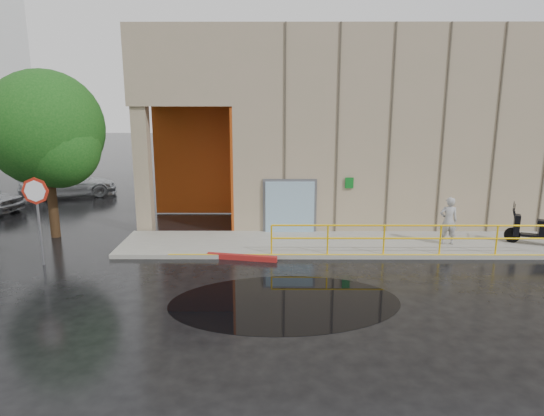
{
  "coord_description": "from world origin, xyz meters",
  "views": [
    {
      "loc": [
        -0.41,
        -12.54,
        5.39
      ],
      "look_at": [
        -0.48,
        3.0,
        1.78
      ],
      "focal_mm": 32.0,
      "sensor_mm": 36.0,
      "label": 1
    }
  ],
  "objects_px": {
    "red_curb": "(242,257)",
    "tree_near": "(48,133)",
    "person": "(448,221)",
    "stop_sign": "(37,203)",
    "scooter": "(536,222)",
    "car_c": "(68,184)"
  },
  "relations": [
    {
      "from": "scooter",
      "to": "stop_sign",
      "type": "height_order",
      "value": "stop_sign"
    },
    {
      "from": "scooter",
      "to": "red_curb",
      "type": "height_order",
      "value": "scooter"
    },
    {
      "from": "scooter",
      "to": "car_c",
      "type": "distance_m",
      "value": 22.53
    },
    {
      "from": "person",
      "to": "car_c",
      "type": "relative_size",
      "value": 0.35
    },
    {
      "from": "person",
      "to": "tree_near",
      "type": "xyz_separation_m",
      "value": [
        -14.66,
        1.28,
        3.01
      ]
    },
    {
      "from": "scooter",
      "to": "tree_near",
      "type": "height_order",
      "value": "tree_near"
    },
    {
      "from": "stop_sign",
      "to": "tree_near",
      "type": "bearing_deg",
      "value": 128.97
    },
    {
      "from": "tree_near",
      "to": "red_curb",
      "type": "bearing_deg",
      "value": -19.77
    },
    {
      "from": "car_c",
      "to": "red_curb",
      "type": "bearing_deg",
      "value": -156.83
    },
    {
      "from": "red_curb",
      "to": "tree_near",
      "type": "height_order",
      "value": "tree_near"
    },
    {
      "from": "red_curb",
      "to": "car_c",
      "type": "distance_m",
      "value": 14.55
    },
    {
      "from": "car_c",
      "to": "tree_near",
      "type": "bearing_deg",
      "value": 178.83
    },
    {
      "from": "scooter",
      "to": "red_curb",
      "type": "relative_size",
      "value": 0.82
    },
    {
      "from": "stop_sign",
      "to": "car_c",
      "type": "xyz_separation_m",
      "value": [
        -3.68,
        10.97,
        -1.36
      ]
    },
    {
      "from": "scooter",
      "to": "stop_sign",
      "type": "distance_m",
      "value": 17.05
    },
    {
      "from": "person",
      "to": "tree_near",
      "type": "bearing_deg",
      "value": -1.3
    },
    {
      "from": "person",
      "to": "car_c",
      "type": "height_order",
      "value": "person"
    },
    {
      "from": "stop_sign",
      "to": "red_curb",
      "type": "xyz_separation_m",
      "value": [
        6.45,
        0.54,
        -1.99
      ]
    },
    {
      "from": "person",
      "to": "stop_sign",
      "type": "height_order",
      "value": "stop_sign"
    },
    {
      "from": "person",
      "to": "red_curb",
      "type": "height_order",
      "value": "person"
    },
    {
      "from": "red_curb",
      "to": "tree_near",
      "type": "xyz_separation_m",
      "value": [
        -7.32,
        2.63,
        3.94
      ]
    },
    {
      "from": "red_curb",
      "to": "tree_near",
      "type": "relative_size",
      "value": 0.38
    }
  ]
}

